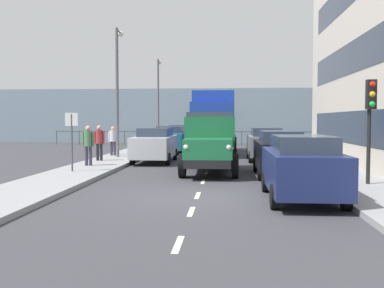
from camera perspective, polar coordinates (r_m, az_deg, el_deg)
The scene contains 21 objects.
ground_plane at distance 20.91m, azimuth 2.22°, elevation -2.77°, with size 80.00×80.00×0.00m, color #38383D.
sidewalk_left at distance 21.28m, azimuth 15.62°, elevation -2.58°, with size 2.38×35.78×0.15m, color gray.
sidewalk_right at distance 21.67m, azimuth -10.94°, elevation -2.42°, with size 2.38×35.78×0.15m, color gray.
road_centreline_markings at distance 20.31m, azimuth 2.15°, elevation -2.94°, with size 0.12×31.78×0.01m.
sea_horizon at distance 41.68m, azimuth 3.39°, elevation 3.59°, with size 80.00×0.80×5.00m, color gray.
seawall_railing at distance 38.10m, azimuth 3.27°, elevation 1.25°, with size 28.08×0.08×1.20m.
truck_vintage_green at distance 17.78m, azimuth 2.29°, elevation 0.00°, with size 2.17×5.64×2.43m.
lorry_cargo_blue at distance 28.44m, azimuth 2.78°, elevation 2.97°, with size 2.58×8.20×3.87m.
car_navy_kerbside_near at distance 12.26m, azimuth 13.69°, elevation -2.80°, with size 1.86×4.20×1.72m.
car_black_kerbside_1 at distance 17.37m, azimuth 10.98°, elevation -1.06°, with size 1.79×4.38×1.72m.
car_grey_kerbside_2 at distance 23.61m, azimuth 9.27°, elevation 0.04°, with size 1.83×4.02×1.72m.
car_silver_oppositeside_0 at distance 22.67m, azimuth -4.68°, elevation -0.05°, with size 1.88×4.59×1.72m.
car_teal_oppositeside_1 at distance 28.64m, azimuth -2.75°, elevation 0.61°, with size 1.96×4.18×1.72m.
car_maroon_oppositeside_2 at distance 34.51m, azimuth -1.50°, elevation 1.03°, with size 1.95×4.19×1.72m.
pedestrian_strolling at distance 20.01m, azimuth -12.99°, elevation 0.24°, with size 0.53×0.34×1.73m.
pedestrian_near_railing at distance 22.34m, azimuth -11.65°, elevation 0.51°, with size 0.53×0.34×1.71m.
pedestrian_by_lamp at distance 25.43m, azimuth -9.96°, elevation 0.68°, with size 0.53×0.34×1.60m.
traffic_light_near at distance 14.81m, azimuth 21.62°, elevation 4.18°, with size 0.28×0.41×3.20m.
lamp_post_promenade at distance 24.56m, azimuth -9.37°, elevation 7.85°, with size 0.32×1.14×6.83m.
lamp_post_far at distance 36.96m, azimuth -4.27°, elevation 6.31°, with size 0.32×1.14×6.87m.
street_sign at distance 17.89m, azimuth -14.96°, elevation 1.54°, with size 0.50×0.07×2.25m.
Camera 1 is at (-0.84, 12.41, 2.14)m, focal length 42.20 mm.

